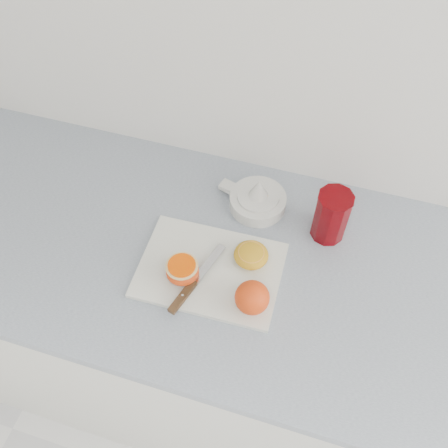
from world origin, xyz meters
name	(u,v)px	position (x,y,z in m)	size (l,w,h in m)	color
counter	(267,348)	(-0.08, 1.70, 0.45)	(2.39, 0.64, 0.89)	white
cutting_board	(210,270)	(-0.23, 1.65, 0.90)	(0.31, 0.22, 0.01)	silver
whole_orange	(252,298)	(-0.12, 1.59, 0.94)	(0.07, 0.07, 0.07)	#EE4A11
half_orange	(182,270)	(-0.29, 1.62, 0.92)	(0.07, 0.07, 0.05)	#EE4A11
squeezed_shell	(251,255)	(-0.15, 1.70, 0.92)	(0.08, 0.08, 0.03)	#C68B16
paring_knife	(188,290)	(-0.26, 1.58, 0.91)	(0.07, 0.20, 0.01)	#472B16
citrus_juicer	(257,199)	(-0.18, 1.87, 0.92)	(0.17, 0.14, 0.09)	white
red_tumbler	(331,217)	(0.00, 1.83, 0.95)	(0.08, 0.08, 0.13)	#5D0004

